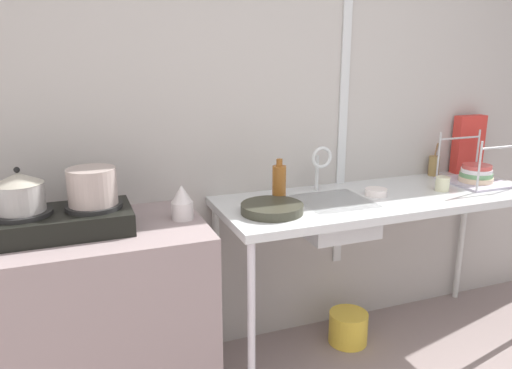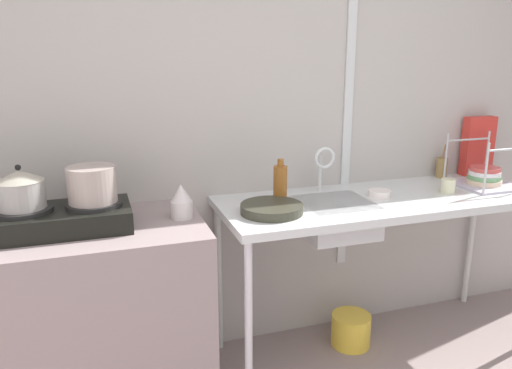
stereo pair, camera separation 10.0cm
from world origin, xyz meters
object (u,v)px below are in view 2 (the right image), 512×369
object	(u,v)px
stove	(60,218)
cereal_box	(478,146)
faucet	(324,162)
cup_by_rack	(448,186)
small_bowl_on_drainboard	(379,194)
utensil_jar	(442,167)
sink_basin	(335,217)
bucket_on_floor	(351,330)
pot_on_left_burner	(21,189)
dish_rack	(484,177)
frying_pan	(272,209)
pot_on_right_burner	(92,184)
percolator	(181,202)
bottle_by_sink	(280,184)

from	to	relation	value
stove	cereal_box	size ratio (longest dim) A/B	1.62
faucet	cup_by_rack	size ratio (longest dim) A/B	3.26
small_bowl_on_drainboard	cereal_box	distance (m)	0.88
stove	utensil_jar	size ratio (longest dim) A/B	2.84
sink_basin	bucket_on_floor	distance (m)	0.73
pot_on_left_burner	dish_rack	distance (m)	2.38
frying_pan	small_bowl_on_drainboard	distance (m)	0.63
cup_by_rack	frying_pan	bearing A→B (deg)	-178.70
pot_on_left_burner	utensil_jar	size ratio (longest dim) A/B	0.94
pot_on_right_burner	frying_pan	xyz separation A→B (m)	(0.79, -0.07, -0.17)
percolator	faucet	distance (m)	0.81
bucket_on_floor	pot_on_left_burner	bearing A→B (deg)	-178.00
cup_by_rack	cereal_box	bearing A→B (deg)	33.92
faucet	cereal_box	distance (m)	1.08
percolator	bottle_by_sink	size ratio (longest dim) A/B	0.70
sink_basin	utensil_jar	distance (m)	0.89
faucet	utensil_jar	size ratio (longest dim) A/B	1.25
cup_by_rack	pot_on_left_burner	bearing A→B (deg)	178.82
pot_on_left_burner	bucket_on_floor	bearing A→B (deg)	2.00
bottle_by_sink	bucket_on_floor	size ratio (longest dim) A/B	1.02
small_bowl_on_drainboard	bucket_on_floor	distance (m)	0.82
pot_on_left_burner	cereal_box	bearing A→B (deg)	5.74
utensil_jar	faucet	bearing A→B (deg)	-174.12
pot_on_right_burner	faucet	bearing A→B (deg)	8.28
cup_by_rack	bottle_by_sink	bearing A→B (deg)	172.94
pot_on_right_burner	bucket_on_floor	bearing A→B (deg)	2.42
utensil_jar	bottle_by_sink	bearing A→B (deg)	-170.60
frying_pan	bucket_on_floor	distance (m)	0.98
faucet	stove	bearing A→B (deg)	-172.59
stove	sink_basin	xyz separation A→B (m)	(1.30, -0.00, -0.14)
small_bowl_on_drainboard	percolator	bearing A→B (deg)	-179.52
sink_basin	dish_rack	size ratio (longest dim) A/B	1.08
pot_on_right_burner	cup_by_rack	xyz separation A→B (m)	(1.81, -0.04, -0.15)
stove	percolator	xyz separation A→B (m)	(0.51, -0.00, 0.02)
percolator	cup_by_rack	bearing A→B (deg)	-1.67
percolator	sink_basin	size ratio (longest dim) A/B	0.44
faucet	utensil_jar	distance (m)	0.84
percolator	frying_pan	bearing A→B (deg)	-8.91
faucet	small_bowl_on_drainboard	distance (m)	0.33
dish_rack	bucket_on_floor	distance (m)	1.15
stove	percolator	bearing A→B (deg)	-0.15
dish_rack	cup_by_rack	xyz separation A→B (m)	(-0.29, -0.06, -0.01)
bottle_by_sink	sink_basin	bearing A→B (deg)	-14.79
percolator	stove	bearing A→B (deg)	179.85
percolator	bucket_on_floor	bearing A→B (deg)	3.47
pot_on_left_burner	pot_on_right_burner	distance (m)	0.28
stove	utensil_jar	distance (m)	2.15
percolator	small_bowl_on_drainboard	distance (m)	1.04
utensil_jar	percolator	bearing A→B (deg)	-171.00
pot_on_left_burner	frying_pan	size ratio (longest dim) A/B	0.65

